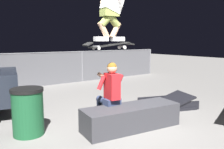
% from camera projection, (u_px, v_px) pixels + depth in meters
% --- Properties ---
extents(ground_plane, '(40.00, 40.00, 0.00)m').
position_uv_depth(ground_plane, '(129.00, 131.00, 4.42)').
color(ground_plane, slate).
extents(ledge_box_main, '(2.01, 0.87, 0.45)m').
position_uv_depth(ledge_box_main, '(131.00, 117.00, 4.56)').
color(ledge_box_main, '#38383D').
rests_on(ledge_box_main, ground).
extents(person_sitting_on_ledge, '(0.60, 0.77, 1.29)m').
position_uv_depth(person_sitting_on_ledge, '(110.00, 91.00, 4.67)').
color(person_sitting_on_ledge, '#2D3856').
rests_on(person_sitting_on_ledge, ground).
extents(skateboard, '(1.03, 0.25, 0.13)m').
position_uv_depth(skateboard, '(110.00, 45.00, 4.28)').
color(skateboard, black).
extents(skater_airborne, '(0.62, 0.89, 1.12)m').
position_uv_depth(skater_airborne, '(112.00, 7.00, 4.21)').
color(skater_airborne, white).
extents(kicker_ramp, '(1.39, 1.19, 0.44)m').
position_uv_depth(kicker_ramp, '(167.00, 105.00, 6.02)').
color(kicker_ramp, black).
rests_on(kicker_ramp, ground).
extents(trash_bin, '(0.57, 0.57, 0.86)m').
position_uv_depth(trash_bin, '(28.00, 112.00, 4.22)').
color(trash_bin, '#19512D').
rests_on(trash_bin, ground).
extents(fence_back, '(12.05, 0.05, 1.28)m').
position_uv_depth(fence_back, '(35.00, 69.00, 8.63)').
color(fence_back, slate).
rests_on(fence_back, ground).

